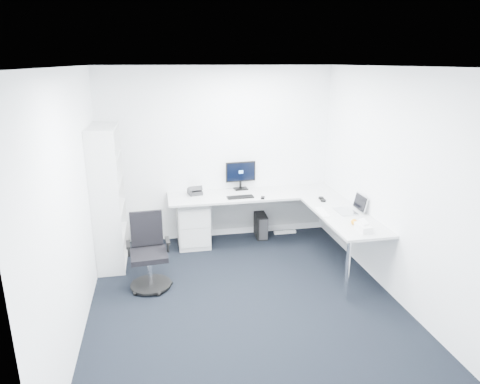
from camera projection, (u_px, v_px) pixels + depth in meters
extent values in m
plane|color=black|center=(245.00, 302.00, 5.11)|extent=(4.20, 4.20, 0.00)
plane|color=white|center=(246.00, 67.00, 4.32)|extent=(4.20, 4.20, 0.00)
cube|color=white|center=(218.00, 155.00, 6.68)|extent=(3.60, 0.02, 2.70)
cube|color=white|center=(312.00, 289.00, 2.74)|extent=(3.60, 0.02, 2.70)
cube|color=white|center=(73.00, 204.00, 4.38)|extent=(0.02, 4.20, 2.70)
cube|color=white|center=(394.00, 185.00, 5.05)|extent=(0.02, 4.20, 2.70)
cube|color=#B2B4B4|center=(193.00, 222.00, 6.63)|extent=(0.48, 0.60, 0.74)
cube|color=black|center=(261.00, 225.00, 6.97)|extent=(0.20, 0.40, 0.38)
cube|color=beige|center=(145.00, 236.00, 6.51)|extent=(0.22, 0.45, 0.42)
cube|color=silver|center=(285.00, 232.00, 7.14)|extent=(0.37, 0.06, 0.04)
cube|color=black|center=(240.00, 197.00, 6.41)|extent=(0.40, 0.16, 0.02)
cube|color=black|center=(263.00, 198.00, 6.36)|extent=(0.08, 0.10, 0.03)
cube|color=silver|center=(322.00, 212.00, 5.78)|extent=(0.14, 0.40, 0.01)
sphere|color=orange|center=(354.00, 222.00, 5.33)|extent=(0.08, 0.08, 0.08)
cube|color=silver|center=(363.00, 228.00, 5.13)|extent=(0.13, 0.24, 0.08)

